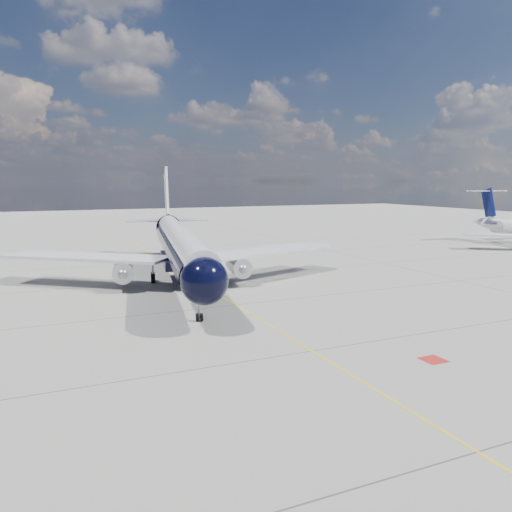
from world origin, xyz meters
The scene contains 4 objects.
ground centered at (0.00, 30.00, 0.00)m, with size 320.00×320.00×0.00m, color gray.
taxiway_centerline centered at (0.00, 25.00, 0.00)m, with size 0.16×160.00×0.01m, color #DEC00B.
red_marking centered at (6.80, -10.00, 0.00)m, with size 1.60×1.60×0.01m, color maroon.
main_airliner centered at (-1.82, 24.04, 4.55)m, with size 41.04×50.50×14.66m.
Camera 1 is at (-17.94, -35.26, 12.28)m, focal length 35.00 mm.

